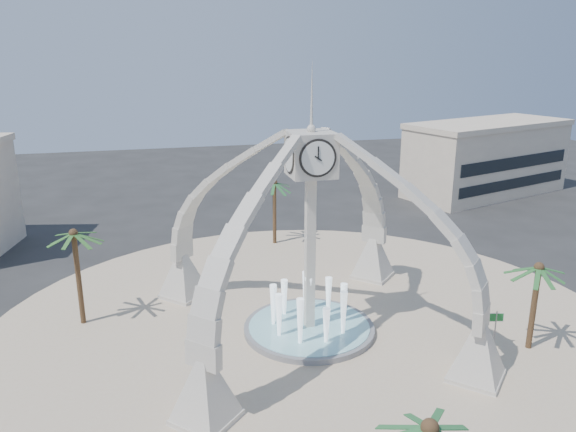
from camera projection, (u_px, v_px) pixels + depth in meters
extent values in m
plane|color=#282828|center=(309.00, 332.00, 34.49)|extent=(140.00, 140.00, 0.00)
cylinder|color=#C9B495|center=(309.00, 331.00, 34.48)|extent=(40.00, 40.00, 0.06)
cube|color=beige|center=(310.00, 257.00, 33.09)|extent=(0.55, 0.55, 9.80)
cube|color=beige|center=(311.00, 154.00, 31.33)|extent=(2.50, 2.50, 2.50)
cone|color=beige|center=(312.00, 95.00, 30.40)|extent=(0.20, 0.20, 4.00)
cylinder|color=white|center=(318.00, 158.00, 30.13)|extent=(1.84, 0.04, 1.84)
pyramid|color=beige|center=(373.00, 257.00, 42.26)|extent=(3.80, 3.80, 3.20)
pyramid|color=beige|center=(183.00, 275.00, 38.94)|extent=(3.80, 3.80, 3.20)
pyramid|color=beige|center=(205.00, 391.00, 25.80)|extent=(3.80, 3.80, 3.20)
pyramid|color=beige|center=(478.00, 352.00, 29.13)|extent=(3.80, 3.80, 3.20)
cylinder|color=gray|center=(309.00, 329.00, 34.43)|extent=(8.00, 8.00, 0.40)
cylinder|color=#94D7DD|center=(309.00, 325.00, 34.37)|extent=(7.40, 7.40, 0.04)
cone|color=white|center=(309.00, 302.00, 33.91)|extent=(0.60, 0.60, 3.20)
cube|color=beige|center=(486.00, 160.00, 66.41)|extent=(21.49, 13.79, 8.00)
cube|color=beige|center=(490.00, 124.00, 65.18)|extent=(21.87, 14.17, 0.60)
cylinder|color=brown|center=(534.00, 308.00, 31.85)|extent=(0.34, 0.34, 5.17)
cylinder|color=brown|center=(79.00, 279.00, 34.66)|extent=(0.32, 0.32, 6.14)
cylinder|color=brown|center=(275.00, 213.00, 49.34)|extent=(0.33, 0.33, 5.68)
cylinder|color=slate|center=(495.00, 330.00, 32.25)|extent=(0.08, 0.08, 2.36)
cube|color=#196428|center=(496.00, 317.00, 32.02)|extent=(0.79, 0.19, 0.47)
cube|color=white|center=(496.00, 317.00, 32.02)|extent=(0.86, 0.19, 0.54)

